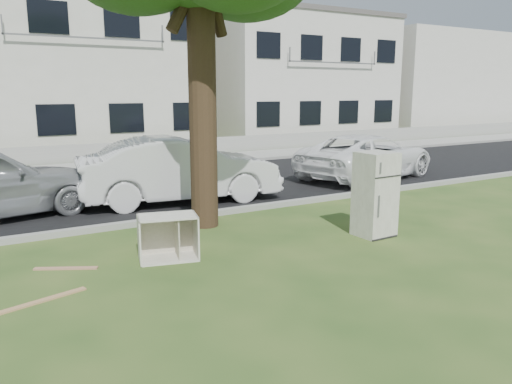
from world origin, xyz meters
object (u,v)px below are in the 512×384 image
cabinet (168,237)px  car_right (367,156)px  fridge (375,194)px  car_center (180,170)px

cabinet → car_right: size_ratio=0.19×
cabinet → car_right: car_right is taller
fridge → cabinet: (-3.86, 0.65, -0.43)m
fridge → car_center: car_center is taller
cabinet → car_center: car_center is taller
fridge → car_right: 6.44m
fridge → car_right: (4.24, 4.85, -0.10)m
fridge → car_center: (-2.08, 4.61, 0.00)m
cabinet → car_right: 9.13m
fridge → car_center: size_ratio=0.33×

